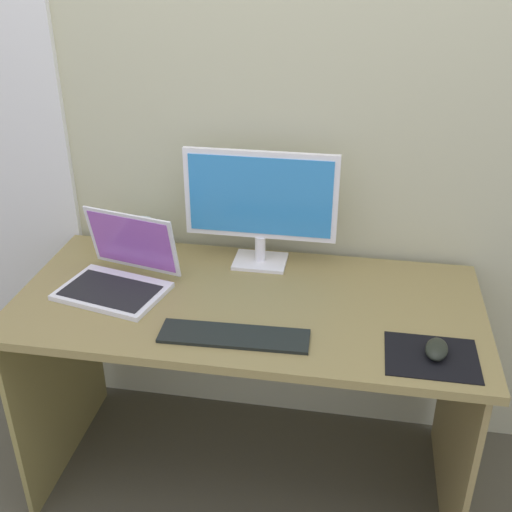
{
  "coord_description": "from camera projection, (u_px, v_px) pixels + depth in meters",
  "views": [
    {
      "loc": [
        0.31,
        -1.64,
        1.79
      ],
      "look_at": [
        0.03,
        -0.02,
        0.92
      ],
      "focal_mm": 43.99,
      "sensor_mm": 36.0,
      "label": 1
    }
  ],
  "objects": [
    {
      "name": "wall_back",
      "position": [
        268.0,
        110.0,
        2.07
      ],
      "size": [
        6.0,
        0.04,
        2.5
      ],
      "primitive_type": "cube",
      "color": "#C0BE98",
      "rests_on": "ground_plane"
    },
    {
      "name": "fishbowl",
      "position": [
        143.0,
        237.0,
        2.2
      ],
      "size": [
        0.15,
        0.15,
        0.15
      ],
      "primitive_type": "sphere",
      "color": "silver",
      "rests_on": "desk"
    },
    {
      "name": "desk",
      "position": [
        248.0,
        340.0,
        2.03
      ],
      "size": [
        1.46,
        0.69,
        0.75
      ],
      "color": "olive",
      "rests_on": "ground_plane"
    },
    {
      "name": "monitor",
      "position": [
        261.0,
        203.0,
        2.07
      ],
      "size": [
        0.51,
        0.14,
        0.4
      ],
      "color": "white",
      "rests_on": "desk"
    },
    {
      "name": "keyboard_external",
      "position": [
        235.0,
        336.0,
        1.78
      ],
      "size": [
        0.43,
        0.13,
        0.01
      ],
      "primitive_type": "cube",
      "rotation": [
        0.0,
        0.0,
        0.04
      ],
      "color": "black",
      "rests_on": "desk"
    },
    {
      "name": "mouse",
      "position": [
        437.0,
        349.0,
        1.7
      ],
      "size": [
        0.08,
        0.11,
        0.04
      ],
      "primitive_type": "ellipsoid",
      "rotation": [
        0.0,
        0.0,
        -0.17
      ],
      "color": "black",
      "rests_on": "mousepad"
    },
    {
      "name": "laptop",
      "position": [
        119.0,
        274.0,
        2.01
      ],
      "size": [
        0.38,
        0.34,
        0.23
      ],
      "color": "white",
      "rests_on": "desk"
    },
    {
      "name": "ground_plane",
      "position": [
        249.0,
        473.0,
        2.31
      ],
      "size": [
        8.0,
        8.0,
        0.0
      ],
      "primitive_type": "plane",
      "color": "#4B4737"
    },
    {
      "name": "mousepad",
      "position": [
        432.0,
        357.0,
        1.7
      ],
      "size": [
        0.25,
        0.2,
        0.0
      ],
      "primitive_type": "cube",
      "color": "black",
      "rests_on": "desk"
    }
  ]
}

